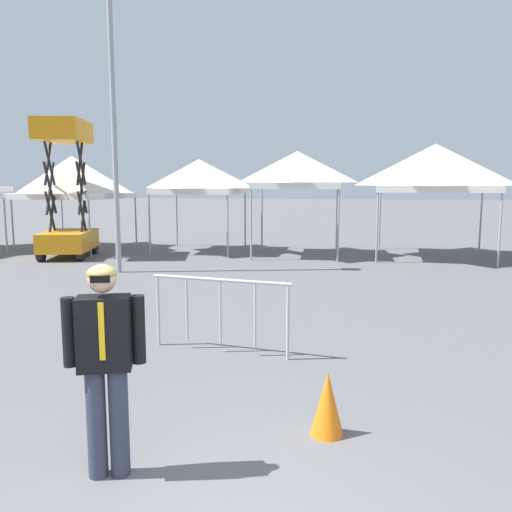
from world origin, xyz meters
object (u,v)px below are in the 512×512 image
traffic_cone_lot_center (327,403)px  crowd_barrier_near_person (220,301)px  light_pole_near_lift (112,79)px  canopy_tent_far_right (199,177)px  canopy_tent_behind_center (297,170)px  person_foreground (105,355)px  canopy_tent_behind_right (72,177)px  scissor_lift (67,217)px  canopy_tent_behind_left (435,168)px

traffic_cone_lot_center → crowd_barrier_near_person: bearing=125.5°
light_pole_near_lift → canopy_tent_far_right: bearing=78.0°
canopy_tent_far_right → canopy_tent_behind_center: canopy_tent_behind_center is taller
canopy_tent_behind_center → person_foreground: canopy_tent_behind_center is taller
canopy_tent_behind_right → scissor_lift: bearing=-66.9°
canopy_tent_far_right → crowd_barrier_near_person: canopy_tent_far_right is taller
canopy_tent_behind_right → canopy_tent_far_right: bearing=3.3°
canopy_tent_behind_left → traffic_cone_lot_center: bearing=-102.4°
scissor_lift → light_pole_near_lift: (2.78, -2.37, 3.73)m
canopy_tent_behind_center → traffic_cone_lot_center: canopy_tent_behind_center is taller
canopy_tent_behind_left → scissor_lift: 11.77m
canopy_tent_behind_left → crowd_barrier_near_person: (-4.40, -10.49, -2.09)m
canopy_tent_far_right → crowd_barrier_near_person: size_ratio=1.52×
scissor_lift → canopy_tent_behind_center: bearing=13.9°
crowd_barrier_near_person → traffic_cone_lot_center: (1.61, -2.26, -0.44)m
canopy_tent_behind_left → light_pole_near_lift: bearing=-153.0°
canopy_tent_behind_center → canopy_tent_behind_right: bearing=179.1°
canopy_tent_behind_center → light_pole_near_lift: size_ratio=0.38×
canopy_tent_behind_right → light_pole_near_lift: bearing=-49.9°
light_pole_near_lift → traffic_cone_lot_center: 11.22m
person_foreground → traffic_cone_lot_center: 2.15m
canopy_tent_behind_left → traffic_cone_lot_center: canopy_tent_behind_left is taller
canopy_tent_behind_center → canopy_tent_behind_left: size_ratio=0.89×
canopy_tent_far_right → canopy_tent_behind_center: (3.40, -0.39, 0.21)m
canopy_tent_behind_center → crowd_barrier_near_person: canopy_tent_behind_center is taller
crowd_barrier_near_person → traffic_cone_lot_center: size_ratio=3.28×
crowd_barrier_near_person → traffic_cone_lot_center: crowd_barrier_near_person is taller
canopy_tent_far_right → light_pole_near_lift: (-0.97, -4.54, 2.44)m
person_foreground → light_pole_near_lift: light_pole_near_lift is taller
canopy_tent_behind_center → canopy_tent_behind_left: bearing=3.9°
canopy_tent_behind_left → person_foreground: 14.62m
canopy_tent_far_right → scissor_lift: size_ratio=0.73×
scissor_lift → person_foreground: 13.61m
person_foreground → traffic_cone_lot_center: bearing=30.5°
canopy_tent_behind_right → canopy_tent_behind_left: 12.29m
canopy_tent_behind_right → person_foreground: size_ratio=2.01×
canopy_tent_behind_right → crowd_barrier_near_person: size_ratio=1.72×
canopy_tent_far_right → light_pole_near_lift: bearing=-102.0°
light_pole_near_lift → crowd_barrier_near_person: (4.29, -6.05, -4.26)m
scissor_lift → crowd_barrier_near_person: (7.07, -8.43, -0.53)m
light_pole_near_lift → canopy_tent_behind_center: bearing=43.5°
canopy_tent_behind_right → traffic_cone_lot_center: canopy_tent_behind_right is taller
canopy_tent_behind_center → person_foreground: size_ratio=1.90×
canopy_tent_behind_center → canopy_tent_behind_left: (4.33, 0.29, 0.06)m
canopy_tent_behind_center → crowd_barrier_near_person: bearing=-90.4°
canopy_tent_behind_left → person_foreground: canopy_tent_behind_left is taller
canopy_tent_behind_left → crowd_barrier_near_person: size_ratio=1.82×
traffic_cone_lot_center → canopy_tent_behind_left: bearing=77.6°
canopy_tent_far_right → person_foreground: 14.32m
canopy_tent_behind_center → traffic_cone_lot_center: 12.79m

